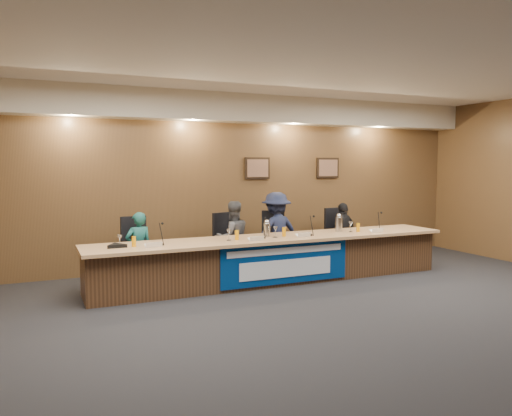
# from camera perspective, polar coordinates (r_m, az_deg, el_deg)

# --- Properties ---
(floor) EXTENTS (10.00, 10.00, 0.00)m
(floor) POSITION_cam_1_polar(r_m,az_deg,el_deg) (6.35, 12.01, -12.80)
(floor) COLOR black
(floor) RESTS_ON ground
(ceiling) EXTENTS (10.00, 8.00, 0.04)m
(ceiling) POSITION_cam_1_polar(r_m,az_deg,el_deg) (6.17, 12.58, 16.77)
(ceiling) COLOR silver
(ceiling) RESTS_ON wall_back
(wall_back) EXTENTS (10.00, 0.04, 3.20)m
(wall_back) POSITION_cam_1_polar(r_m,az_deg,el_deg) (9.57, -2.11, 3.07)
(wall_back) COLOR brown
(wall_back) RESTS_ON floor
(soffit) EXTENTS (10.00, 0.50, 0.50)m
(soffit) POSITION_cam_1_polar(r_m,az_deg,el_deg) (9.38, -1.55, 11.28)
(soffit) COLOR beige
(soffit) RESTS_ON wall_back
(dais_body) EXTENTS (6.00, 0.80, 0.70)m
(dais_body) POSITION_cam_1_polar(r_m,az_deg,el_deg) (8.25, 2.12, -6.00)
(dais_body) COLOR #442B19
(dais_body) RESTS_ON floor
(dais_top) EXTENTS (6.10, 0.95, 0.05)m
(dais_top) POSITION_cam_1_polar(r_m,az_deg,el_deg) (8.15, 2.29, -3.47)
(dais_top) COLOR tan
(dais_top) RESTS_ON dais_body
(banner) EXTENTS (2.20, 0.02, 0.65)m
(banner) POSITION_cam_1_polar(r_m,az_deg,el_deg) (7.88, 3.47, -6.31)
(banner) COLOR navy
(banner) RESTS_ON dais_body
(banner_text_upper) EXTENTS (2.00, 0.01, 0.10)m
(banner_text_upper) POSITION_cam_1_polar(r_m,az_deg,el_deg) (7.84, 3.52, -4.89)
(banner_text_upper) COLOR silver
(banner_text_upper) RESTS_ON banner
(banner_text_lower) EXTENTS (1.60, 0.01, 0.28)m
(banner_text_lower) POSITION_cam_1_polar(r_m,az_deg,el_deg) (7.89, 3.51, -6.90)
(banner_text_lower) COLOR silver
(banner_text_lower) RESTS_ON banner
(wall_photo_left) EXTENTS (0.52, 0.04, 0.42)m
(wall_photo_left) POSITION_cam_1_polar(r_m,az_deg,el_deg) (9.69, 0.15, 4.57)
(wall_photo_left) COLOR black
(wall_photo_left) RESTS_ON wall_back
(wall_photo_right) EXTENTS (0.52, 0.04, 0.42)m
(wall_photo_right) POSITION_cam_1_polar(r_m,az_deg,el_deg) (10.45, 8.19, 4.56)
(wall_photo_right) COLOR black
(wall_photo_right) RESTS_ON wall_back
(panelist_a) EXTENTS (0.46, 0.33, 1.17)m
(panelist_a) POSITION_cam_1_polar(r_m,az_deg,el_deg) (8.21, -13.26, -4.52)
(panelist_a) COLOR #16504D
(panelist_a) RESTS_ON floor
(panelist_b) EXTENTS (0.64, 0.50, 1.30)m
(panelist_b) POSITION_cam_1_polar(r_m,az_deg,el_deg) (8.64, -2.67, -3.49)
(panelist_b) COLOR #444549
(panelist_b) RESTS_ON floor
(panelist_c) EXTENTS (0.99, 0.65, 1.43)m
(panelist_c) POSITION_cam_1_polar(r_m,az_deg,el_deg) (8.97, 2.33, -2.74)
(panelist_c) COLOR #171E39
(panelist_c) RESTS_ON floor
(panelist_d) EXTENTS (0.76, 0.49, 1.19)m
(panelist_d) POSITION_cam_1_polar(r_m,az_deg,el_deg) (9.71, 9.96, -2.92)
(panelist_d) COLOR black
(panelist_d) RESTS_ON floor
(office_chair_a) EXTENTS (0.52, 0.52, 0.08)m
(office_chair_a) POSITION_cam_1_polar(r_m,az_deg,el_deg) (8.32, -13.38, -5.13)
(office_chair_a) COLOR black
(office_chair_a) RESTS_ON floor
(office_chair_b) EXTENTS (0.61, 0.61, 0.08)m
(office_chair_b) POSITION_cam_1_polar(r_m,az_deg,el_deg) (8.76, -2.91, -4.49)
(office_chair_b) COLOR black
(office_chair_b) RESTS_ON floor
(office_chair_c) EXTENTS (0.63, 0.63, 0.08)m
(office_chair_c) POSITION_cam_1_polar(r_m,az_deg,el_deg) (9.10, 2.05, -4.13)
(office_chair_c) COLOR black
(office_chair_c) RESTS_ON floor
(office_chair_d) EXTENTS (0.52, 0.52, 0.08)m
(office_chair_d) POSITION_cam_1_polar(r_m,az_deg,el_deg) (9.81, 9.62, -3.53)
(office_chair_d) COLOR black
(office_chair_d) RESTS_ON floor
(nameplate_a) EXTENTS (0.24, 0.08, 0.10)m
(nameplate_a) POSITION_cam_1_polar(r_m,az_deg,el_deg) (7.24, -11.59, -4.09)
(nameplate_a) COLOR white
(nameplate_a) RESTS_ON dais_top
(microphone_a) EXTENTS (0.07, 0.07, 0.02)m
(microphone_a) POSITION_cam_1_polar(r_m,az_deg,el_deg) (7.43, -10.80, -4.12)
(microphone_a) COLOR black
(microphone_a) RESTS_ON dais_top
(juice_glass_a) EXTENTS (0.06, 0.06, 0.15)m
(juice_glass_a) POSITION_cam_1_polar(r_m,az_deg,el_deg) (7.37, -13.79, -3.74)
(juice_glass_a) COLOR #FAA00A
(juice_glass_a) RESTS_ON dais_top
(water_glass_a) EXTENTS (0.08, 0.08, 0.18)m
(water_glass_a) POSITION_cam_1_polar(r_m,az_deg,el_deg) (7.34, -15.30, -3.69)
(water_glass_a) COLOR silver
(water_glass_a) RESTS_ON dais_top
(nameplate_b) EXTENTS (0.24, 0.08, 0.10)m
(nameplate_b) POSITION_cam_1_polar(r_m,az_deg,el_deg) (7.68, 0.09, -3.46)
(nameplate_b) COLOR white
(nameplate_b) RESTS_ON dais_top
(microphone_b) EXTENTS (0.07, 0.07, 0.02)m
(microphone_b) POSITION_cam_1_polar(r_m,az_deg,el_deg) (7.96, 0.76, -3.41)
(microphone_b) COLOR black
(microphone_b) RESTS_ON dais_top
(juice_glass_b) EXTENTS (0.06, 0.06, 0.15)m
(juice_glass_b) POSITION_cam_1_polar(r_m,az_deg,el_deg) (7.80, -2.20, -3.11)
(juice_glass_b) COLOR #FAA00A
(juice_glass_b) RESTS_ON dais_top
(water_glass_b) EXTENTS (0.08, 0.08, 0.18)m
(water_glass_b) POSITION_cam_1_polar(r_m,az_deg,el_deg) (7.72, -3.12, -3.09)
(water_glass_b) COLOR silver
(water_glass_b) RESTS_ON dais_top
(nameplate_c) EXTENTS (0.24, 0.08, 0.10)m
(nameplate_c) POSITION_cam_1_polar(r_m,az_deg,el_deg) (8.14, 5.52, -3.00)
(nameplate_c) COLOR white
(nameplate_c) RESTS_ON dais_top
(microphone_c) EXTENTS (0.07, 0.07, 0.02)m
(microphone_c) POSITION_cam_1_polar(r_m,az_deg,el_deg) (8.32, 6.24, -3.07)
(microphone_c) COLOR black
(microphone_c) RESTS_ON dais_top
(juice_glass_c) EXTENTS (0.06, 0.06, 0.15)m
(juice_glass_c) POSITION_cam_1_polar(r_m,az_deg,el_deg) (8.17, 3.22, -2.74)
(juice_glass_c) COLOR #FAA00A
(juice_glass_c) RESTS_ON dais_top
(water_glass_c) EXTENTS (0.08, 0.08, 0.18)m
(water_glass_c) POSITION_cam_1_polar(r_m,az_deg,el_deg) (8.03, 2.22, -2.77)
(water_glass_c) COLOR silver
(water_glass_c) RESTS_ON dais_top
(nameplate_d) EXTENTS (0.24, 0.08, 0.10)m
(nameplate_d) POSITION_cam_1_polar(r_m,az_deg,el_deg) (8.88, 13.73, -2.44)
(nameplate_d) COLOR white
(nameplate_d) RESTS_ON dais_top
(microphone_d) EXTENTS (0.07, 0.07, 0.02)m
(microphone_d) POSITION_cam_1_polar(r_m,az_deg,el_deg) (9.13, 13.70, -2.47)
(microphone_d) COLOR black
(microphone_d) RESTS_ON dais_top
(juice_glass_d) EXTENTS (0.06, 0.06, 0.15)m
(juice_glass_d) POSITION_cam_1_polar(r_m,az_deg,el_deg) (8.90, 11.59, -2.19)
(juice_glass_d) COLOR #FAA00A
(juice_glass_d) RESTS_ON dais_top
(water_glass_d) EXTENTS (0.08, 0.08, 0.18)m
(water_glass_d) POSITION_cam_1_polar(r_m,az_deg,el_deg) (8.84, 10.78, -2.13)
(water_glass_d) COLOR silver
(water_glass_d) RESTS_ON dais_top
(carafe_mid) EXTENTS (0.12, 0.12, 0.22)m
(carafe_mid) POSITION_cam_1_polar(r_m,az_deg,el_deg) (8.12, 1.23, -2.54)
(carafe_mid) COLOR silver
(carafe_mid) RESTS_ON dais_top
(carafe_right) EXTENTS (0.12, 0.12, 0.25)m
(carafe_right) POSITION_cam_1_polar(r_m,az_deg,el_deg) (8.86, 9.44, -1.86)
(carafe_right) COLOR silver
(carafe_right) RESTS_ON dais_top
(speakerphone) EXTENTS (0.32, 0.32, 0.05)m
(speakerphone) POSITION_cam_1_polar(r_m,az_deg,el_deg) (7.37, -15.65, -4.17)
(speakerphone) COLOR black
(speakerphone) RESTS_ON dais_top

